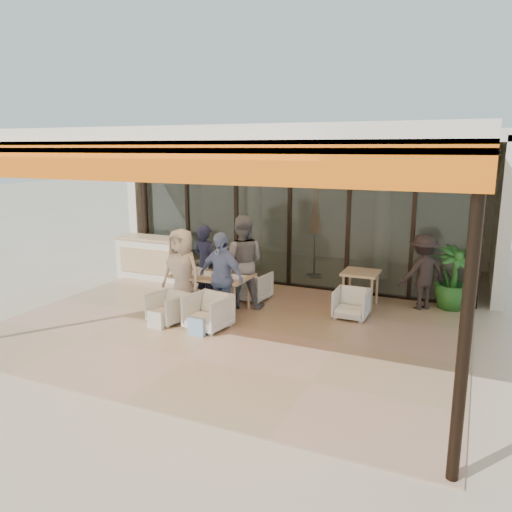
{
  "coord_description": "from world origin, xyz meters",
  "views": [
    {
      "loc": [
        3.89,
        -7.56,
        3.17
      ],
      "look_at": [
        0.1,
        0.9,
        1.15
      ],
      "focal_mm": 35.0,
      "sensor_mm": 36.0,
      "label": 1
    }
  ],
  "objects": [
    {
      "name": "potted_palm",
      "position": [
        3.55,
        2.74,
        0.64
      ],
      "size": [
        1.0,
        1.0,
        1.28
      ],
      "primitive_type": "imported",
      "rotation": [
        0.0,
        0.0,
        0.67
      ],
      "color": "#1E5919",
      "rests_on": "ground"
    },
    {
      "name": "chair_near_left",
      "position": [
        -1.16,
        -0.24,
        0.32
      ],
      "size": [
        0.75,
        0.73,
        0.63
      ],
      "primitive_type": "imported",
      "rotation": [
        0.0,
        0.0,
        -0.28
      ],
      "color": "white",
      "rests_on": "ground"
    },
    {
      "name": "diner_cream",
      "position": [
        -1.16,
        0.26,
        0.84
      ],
      "size": [
        0.87,
        0.6,
        1.68
      ],
      "primitive_type": "imported",
      "rotation": [
        0.0,
        0.0,
        -0.09
      ],
      "color": "beige",
      "rests_on": "ground"
    },
    {
      "name": "interior_block",
      "position": [
        0.01,
        5.31,
        2.23
      ],
      "size": [
        9.05,
        3.62,
        3.52
      ],
      "color": "silver",
      "rests_on": "ground"
    },
    {
      "name": "chair_far_right",
      "position": [
        -0.32,
        1.66,
        0.34
      ],
      "size": [
        0.73,
        0.69,
        0.69
      ],
      "primitive_type": "imported",
      "rotation": [
        0.0,
        0.0,
        3.04
      ],
      "color": "white",
      "rests_on": "ground"
    },
    {
      "name": "side_chair",
      "position": [
        1.86,
        1.37,
        0.32
      ],
      "size": [
        0.62,
        0.58,
        0.63
      ],
      "primitive_type": "imported",
      "rotation": [
        0.0,
        0.0,
        0.01
      ],
      "color": "white",
      "rests_on": "ground"
    },
    {
      "name": "tote_bag_blue",
      "position": [
        -0.32,
        -0.64,
        0.17
      ],
      "size": [
        0.3,
        0.1,
        0.34
      ],
      "primitive_type": "cube",
      "color": "#99BFD8",
      "rests_on": "ground"
    },
    {
      "name": "standing_woman",
      "position": [
        3.0,
        2.48,
        0.76
      ],
      "size": [
        1.12,
        1.07,
        1.53
      ],
      "primitive_type": "imported",
      "rotation": [
        0.0,
        0.0,
        3.85
      ],
      "color": "black",
      "rests_on": "ground"
    },
    {
      "name": "terrace_structure",
      "position": [
        0.0,
        -0.26,
        3.25
      ],
      "size": [
        8.0,
        6.0,
        3.4
      ],
      "color": "silver",
      "rests_on": "ground"
    },
    {
      "name": "chair_near_right",
      "position": [
        -0.32,
        -0.24,
        0.35
      ],
      "size": [
        0.79,
        0.75,
        0.71
      ],
      "primitive_type": "imported",
      "rotation": [
        0.0,
        0.0,
        -0.17
      ],
      "color": "white",
      "rests_on": "ground"
    },
    {
      "name": "ground",
      "position": [
        0.0,
        0.0,
        0.0
      ],
      "size": [
        70.0,
        70.0,
        0.0
      ],
      "primitive_type": "plane",
      "color": "#C6B293",
      "rests_on": "ground"
    },
    {
      "name": "diner_periwinkle",
      "position": [
        -0.32,
        0.26,
        0.84
      ],
      "size": [
        1.05,
        0.6,
        1.68
      ],
      "primitive_type": "imported",
      "rotation": [
        0.0,
        0.0,
        -0.2
      ],
      "color": "#6D81B6",
      "rests_on": "ground"
    },
    {
      "name": "chair_far_left",
      "position": [
        -1.16,
        1.66,
        0.33
      ],
      "size": [
        0.77,
        0.75,
        0.65
      ],
      "primitive_type": "imported",
      "rotation": [
        0.0,
        0.0,
        3.43
      ],
      "color": "white",
      "rests_on": "ground"
    },
    {
      "name": "host_counter",
      "position": [
        -3.29,
        2.3,
        0.53
      ],
      "size": [
        1.85,
        0.65,
        1.04
      ],
      "color": "silver",
      "rests_on": "ground"
    },
    {
      "name": "diner_grey",
      "position": [
        -0.32,
        1.16,
        0.94
      ],
      "size": [
        1.08,
        0.94,
        1.88
      ],
      "primitive_type": "imported",
      "rotation": [
        0.0,
        0.0,
        3.43
      ],
      "color": "slate",
      "rests_on": "ground"
    },
    {
      "name": "terrace_floor",
      "position": [
        0.0,
        0.0,
        0.01
      ],
      "size": [
        8.0,
        6.0,
        0.01
      ],
      "primitive_type": "cube",
      "color": "tan",
      "rests_on": "ground"
    },
    {
      "name": "dining_table",
      "position": [
        -0.75,
        0.72,
        0.69
      ],
      "size": [
        1.5,
        0.9,
        0.93
      ],
      "color": "tan",
      "rests_on": "ground"
    },
    {
      "name": "tote_bag_cream",
      "position": [
        -1.16,
        -0.64,
        0.17
      ],
      "size": [
        0.3,
        0.1,
        0.34
      ],
      "primitive_type": "cube",
      "color": "silver",
      "rests_on": "ground"
    },
    {
      "name": "glass_storefront",
      "position": [
        0.0,
        3.0,
        1.6
      ],
      "size": [
        8.08,
        0.1,
        3.2
      ],
      "color": "#9EADA3",
      "rests_on": "ground"
    },
    {
      "name": "diner_navy",
      "position": [
        -1.16,
        1.16,
        0.81
      ],
      "size": [
        0.67,
        0.53,
        1.63
      ],
      "primitive_type": "imported",
      "rotation": [
        0.0,
        0.0,
        2.89
      ],
      "color": "#171B32",
      "rests_on": "ground"
    },
    {
      "name": "side_table",
      "position": [
        1.86,
        2.12,
        0.64
      ],
      "size": [
        0.7,
        0.7,
        0.74
      ],
      "color": "tan",
      "rests_on": "ground"
    }
  ]
}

